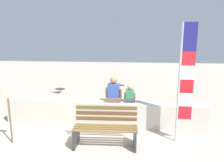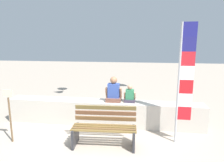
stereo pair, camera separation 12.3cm
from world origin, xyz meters
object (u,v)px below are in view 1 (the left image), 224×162
park_bench (106,128)px  person_child (130,95)px  sign_post (9,112)px  flag_banner (184,78)px  person_adult (114,92)px

park_bench → person_child: bearing=66.9°
person_child → sign_post: size_ratio=0.39×
flag_banner → person_child: bearing=147.0°
person_adult → sign_post: person_adult is taller
flag_banner → sign_post: 4.14m
person_child → sign_post: 3.09m
park_bench → person_adult: bearing=87.7°
sign_post → person_adult: bearing=31.4°
person_adult → flag_banner: size_ratio=0.26×
sign_post → person_child: bearing=26.9°
person_adult → sign_post: size_ratio=0.56×
person_adult → person_child: 0.47m
person_child → park_bench: bearing=-113.1°
person_child → flag_banner: flag_banner is taller
person_adult → flag_banner: (1.73, -0.82, 0.60)m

